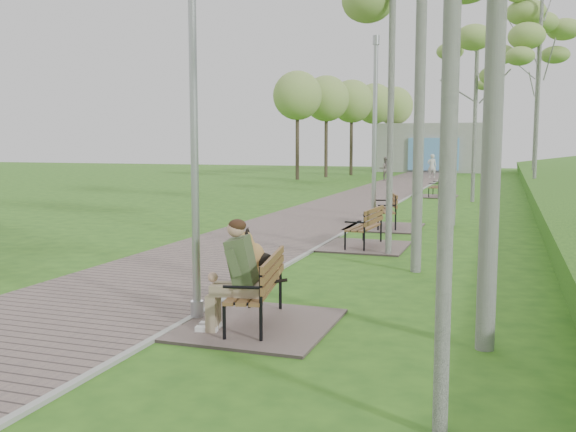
{
  "coord_description": "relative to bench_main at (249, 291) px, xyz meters",
  "views": [
    {
      "loc": [
        4.09,
        -4.43,
        2.47
      ],
      "look_at": [
        0.57,
        5.91,
        1.21
      ],
      "focal_mm": 40.0,
      "sensor_mm": 36.0,
      "label": 1
    }
  ],
  "objects": [
    {
      "name": "ground",
      "position": [
        -0.88,
        -3.37,
        -0.49
      ],
      "size": [
        120.0,
        120.0,
        0.0
      ],
      "primitive_type": "plane",
      "color": "#2C5B1B",
      "rests_on": "ground"
    },
    {
      "name": "walkway",
      "position": [
        -2.63,
        18.13,
        -0.47
      ],
      "size": [
        3.5,
        67.0,
        0.04
      ],
      "primitive_type": "cube",
      "color": "#6E5C59",
      "rests_on": "ground"
    },
    {
      "name": "kerb",
      "position": [
        -0.88,
        18.13,
        -0.46
      ],
      "size": [
        0.1,
        67.0,
        0.05
      ],
      "primitive_type": "cube",
      "color": "#999993",
      "rests_on": "ground"
    },
    {
      "name": "building_north",
      "position": [
        -2.38,
        47.6,
        1.51
      ],
      "size": [
        10.0,
        5.2,
        4.0
      ],
      "color": "#9E9E99",
      "rests_on": "ground"
    },
    {
      "name": "bench_main",
      "position": [
        0.0,
        0.0,
        0.0
      ],
      "size": [
        1.98,
        2.2,
        1.72
      ],
      "color": "#6E5C59",
      "rests_on": "ground"
    },
    {
      "name": "bench_second",
      "position": [
        0.09,
        6.93,
        -0.27
      ],
      "size": [
        1.91,
        2.12,
        1.17
      ],
      "color": "#6E5C59",
      "rests_on": "ground"
    },
    {
      "name": "bench_third",
      "position": [
        -0.1,
        10.51,
        -0.25
      ],
      "size": [
        2.05,
        2.28,
        1.26
      ],
      "color": "#6E5C59",
      "rests_on": "ground"
    },
    {
      "name": "bench_far",
      "position": [
        0.23,
        21.78,
        -0.28
      ],
      "size": [
        1.8,
        2.01,
        1.11
      ],
      "color": "#6E5C59",
      "rests_on": "ground"
    },
    {
      "name": "lamp_post_near",
      "position": [
        -0.81,
        0.07,
        1.67
      ],
      "size": [
        0.18,
        0.18,
        4.62
      ],
      "color": "#A1A3A9",
      "rests_on": "ground"
    },
    {
      "name": "lamp_post_second",
      "position": [
        -0.46,
        10.83,
        2.09
      ],
      "size": [
        0.21,
        0.21,
        5.51
      ],
      "color": "#A1A3A9",
      "rests_on": "ground"
    },
    {
      "name": "lamp_post_third",
      "position": [
        -0.81,
        24.62,
        1.85
      ],
      "size": [
        0.19,
        0.19,
        5.0
      ],
      "color": "#A1A3A9",
      "rests_on": "ground"
    },
    {
      "name": "pedestrian_near",
      "position": [
        -1.57,
        36.71,
        0.35
      ],
      "size": [
        0.68,
        0.53,
        1.67
      ],
      "primitive_type": "imported",
      "rotation": [
        0.0,
        0.0,
        3.37
      ],
      "color": "silver",
      "rests_on": "ground"
    },
    {
      "name": "pedestrian_far",
      "position": [
        -4.08,
        32.9,
        0.28
      ],
      "size": [
        0.87,
        0.76,
        1.54
      ],
      "primitive_type": "imported",
      "rotation": [
        0.0,
        0.0,
        3.41
      ],
      "color": "gray",
      "rests_on": "ground"
    },
    {
      "name": "birch_far_a",
      "position": [
        4.47,
        24.06,
        7.37
      ],
      "size": [
        2.7,
        2.7,
        10.01
      ],
      "color": "silver",
      "rests_on": "ground"
    },
    {
      "name": "birch_far_b",
      "position": [
        1.93,
        19.75,
        5.25
      ],
      "size": [
        2.36,
        2.36,
        7.31
      ],
      "color": "silver",
      "rests_on": "ground"
    },
    {
      "name": "birch_far_c",
      "position": [
        4.74,
        32.77,
        7.1
      ],
      "size": [
        2.94,
        2.94,
        9.66
      ],
      "color": "silver",
      "rests_on": "ground"
    },
    {
      "name": "birch_distant_a",
      "position": [
        2.21,
        32.9,
        6.03
      ],
      "size": [
        2.23,
        2.23,
        8.3
      ],
      "color": "silver",
      "rests_on": "ground"
    }
  ]
}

